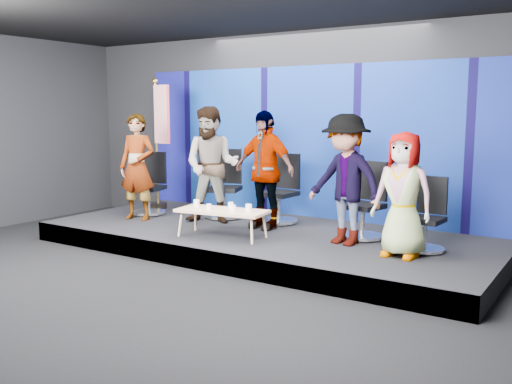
# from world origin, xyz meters

# --- Properties ---
(ground) EXTENTS (10.00, 10.00, 0.00)m
(ground) POSITION_xyz_m (0.00, 0.00, 0.00)
(ground) COLOR black
(ground) RESTS_ON ground
(room_walls) EXTENTS (10.02, 8.02, 3.51)m
(room_walls) POSITION_xyz_m (0.00, 0.00, 2.43)
(room_walls) COLOR black
(room_walls) RESTS_ON ground
(riser) EXTENTS (7.00, 3.00, 0.30)m
(riser) POSITION_xyz_m (0.00, 2.50, 0.15)
(riser) COLOR black
(riser) RESTS_ON ground
(backdrop) EXTENTS (7.00, 0.08, 2.60)m
(backdrop) POSITION_xyz_m (0.00, 3.95, 1.60)
(backdrop) COLOR #0F075B
(backdrop) RESTS_ON riser
(chair_a) EXTENTS (0.74, 0.74, 1.11)m
(chair_a) POSITION_xyz_m (-2.47, 2.58, 0.66)
(chair_a) COLOR silver
(chair_a) RESTS_ON riser
(panelist_a) EXTENTS (0.73, 0.56, 1.79)m
(panelist_a) POSITION_xyz_m (-2.29, 2.11, 1.20)
(panelist_a) COLOR black
(panelist_a) RESTS_ON riser
(chair_b) EXTENTS (0.85, 0.85, 1.18)m
(chair_b) POSITION_xyz_m (-1.15, 3.05, 0.69)
(chair_b) COLOR silver
(chair_b) RESTS_ON riser
(panelist_b) EXTENTS (1.12, 1.00, 1.91)m
(panelist_b) POSITION_xyz_m (-1.04, 2.55, 1.26)
(panelist_b) COLOR black
(panelist_b) RESTS_ON riser
(chair_c) EXTENTS (0.69, 0.69, 1.14)m
(chair_c) POSITION_xyz_m (-0.10, 3.17, 0.67)
(chair_c) COLOR silver
(chair_c) RESTS_ON riser
(panelist_c) EXTENTS (1.11, 0.53, 1.85)m
(panelist_c) POSITION_xyz_m (-0.11, 2.66, 1.22)
(panelist_c) COLOR black
(panelist_c) RESTS_ON riser
(chair_d) EXTENTS (0.75, 0.75, 1.11)m
(chair_d) POSITION_xyz_m (1.51, 2.84, 0.67)
(chair_d) COLOR silver
(chair_d) RESTS_ON riser
(panelist_d) EXTENTS (1.28, 0.90, 1.80)m
(panelist_d) POSITION_xyz_m (1.41, 2.34, 1.20)
(panelist_d) COLOR black
(panelist_d) RESTS_ON riser
(chair_e) EXTENTS (0.59, 0.59, 0.98)m
(chair_e) POSITION_xyz_m (2.48, 2.58, 0.62)
(chair_e) COLOR silver
(chair_e) RESTS_ON riser
(panelist_e) EXTENTS (0.81, 0.56, 1.59)m
(panelist_e) POSITION_xyz_m (2.31, 2.11, 1.09)
(panelist_e) COLOR black
(panelist_e) RESTS_ON riser
(coffee_table) EXTENTS (1.40, 0.75, 0.41)m
(coffee_table) POSITION_xyz_m (-0.27, 1.76, 0.68)
(coffee_table) COLOR #A47E5F
(coffee_table) RESTS_ON riser
(mug_a) EXTENTS (0.09, 0.09, 0.11)m
(mug_a) POSITION_xyz_m (-0.76, 1.79, 0.76)
(mug_a) COLOR white
(mug_a) RESTS_ON coffee_table
(mug_b) EXTENTS (0.07, 0.07, 0.09)m
(mug_b) POSITION_xyz_m (-0.43, 1.66, 0.75)
(mug_b) COLOR white
(mug_b) RESTS_ON coffee_table
(mug_c) EXTENTS (0.08, 0.08, 0.09)m
(mug_c) POSITION_xyz_m (-0.22, 1.91, 0.76)
(mug_c) COLOR white
(mug_c) RESTS_ON coffee_table
(mug_d) EXTENTS (0.08, 0.08, 0.09)m
(mug_d) POSITION_xyz_m (-0.05, 1.74, 0.76)
(mug_d) COLOR white
(mug_d) RESTS_ON coffee_table
(mug_e) EXTENTS (0.09, 0.09, 0.11)m
(mug_e) POSITION_xyz_m (0.15, 1.84, 0.76)
(mug_e) COLOR white
(mug_e) RESTS_ON coffee_table
(flag_stand) EXTENTS (0.55, 0.32, 2.43)m
(flag_stand) POSITION_xyz_m (-2.65, 3.08, 1.59)
(flag_stand) COLOR black
(flag_stand) RESTS_ON riser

